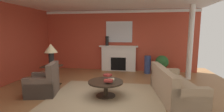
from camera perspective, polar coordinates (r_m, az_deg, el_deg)
ground_plane at (r=5.04m, az=-4.22°, el=-13.22°), size 8.93×8.93×0.00m
wall_fireplace at (r=8.08m, az=1.25°, el=5.26°), size 7.47×0.12×2.84m
crown_moulding at (r=8.04m, az=1.20°, el=14.81°), size 7.47×0.08×0.12m
area_rug at (r=4.98m, az=-2.14°, el=-13.43°), size 3.15×2.55×0.01m
fireplace at (r=7.94m, az=2.26°, el=-0.99°), size 1.80×0.35×1.20m
mantel_mirror at (r=7.95m, az=2.42°, el=8.19°), size 1.23×0.04×0.97m
sofa at (r=5.08m, az=20.06°, el=-10.00°), size 1.18×2.20×0.85m
armchair_near_window at (r=5.38m, az=-22.15°, el=-8.97°), size 0.96×0.96×0.95m
coffee_table at (r=4.86m, az=-2.16°, el=-9.83°), size 1.00×1.00×0.45m
side_table at (r=6.13m, az=-19.65°, el=-5.86°), size 0.56×0.56×0.70m
table_lamp at (r=5.99m, az=-20.03°, el=1.82°), size 0.44×0.44×0.75m
vase_tall_corner at (r=7.63m, az=11.97°, el=-2.86°), size 0.29×0.29×0.79m
vase_mantel_left at (r=7.88m, az=-1.73°, el=5.15°), size 0.15×0.15×0.43m
book_red_cover at (r=4.91m, az=-0.36°, el=-7.99°), size 0.23×0.23×0.04m
book_art_folio at (r=4.62m, az=-1.21°, el=-8.37°), size 0.24×0.17×0.06m
book_small_novel at (r=4.96m, az=-1.51°, el=-6.52°), size 0.25×0.24×0.06m
potted_plant at (r=7.56m, az=16.58°, el=-2.38°), size 0.56×0.56×0.83m
column_white at (r=7.11m, az=25.06°, el=4.07°), size 0.20×0.20×2.84m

